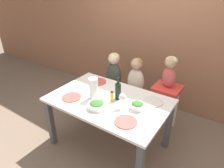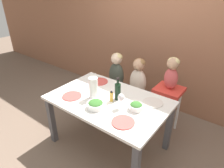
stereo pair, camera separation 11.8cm
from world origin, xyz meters
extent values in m
plane|color=#705B4C|center=(0.00, 0.00, 0.00)|extent=(14.00, 14.00, 0.00)
cube|color=#8E5B42|center=(0.00, 1.40, 1.35)|extent=(10.00, 0.06, 2.70)
cube|color=white|center=(0.00, 0.00, 0.72)|extent=(1.45, 0.94, 0.03)
cube|color=#4C4C51|center=(-0.66, -0.41, 0.35)|extent=(0.07, 0.07, 0.70)
cube|color=#4C4C51|center=(-0.66, 0.41, 0.35)|extent=(0.07, 0.07, 0.70)
cube|color=#4C4C51|center=(0.66, 0.41, 0.35)|extent=(0.07, 0.07, 0.70)
cylinder|color=silver|center=(-0.58, 0.60, 0.20)|extent=(0.04, 0.04, 0.40)
cylinder|color=silver|center=(-0.27, 0.60, 0.20)|extent=(0.04, 0.04, 0.40)
cylinder|color=silver|center=(-0.58, 0.90, 0.20)|extent=(0.04, 0.04, 0.40)
cylinder|color=silver|center=(-0.27, 0.90, 0.20)|extent=(0.04, 0.04, 0.40)
cube|color=#2D2D33|center=(-0.43, 0.75, 0.42)|extent=(0.44, 0.41, 0.05)
cylinder|color=silver|center=(-0.17, 0.60, 0.20)|extent=(0.04, 0.04, 0.40)
cylinder|color=silver|center=(0.13, 0.60, 0.20)|extent=(0.04, 0.04, 0.40)
cylinder|color=silver|center=(-0.17, 0.90, 0.20)|extent=(0.04, 0.04, 0.40)
cylinder|color=silver|center=(0.13, 0.90, 0.20)|extent=(0.04, 0.04, 0.40)
cube|color=#2D2D33|center=(-0.02, 0.75, 0.42)|extent=(0.44, 0.41, 0.05)
cylinder|color=silver|center=(0.35, 0.62, 0.33)|extent=(0.04, 0.04, 0.67)
cylinder|color=silver|center=(0.61, 0.62, 0.33)|extent=(0.04, 0.04, 0.67)
cylinder|color=silver|center=(0.35, 0.88, 0.33)|extent=(0.04, 0.04, 0.67)
cylinder|color=silver|center=(0.61, 0.88, 0.33)|extent=(0.04, 0.04, 0.67)
cube|color=red|center=(0.48, 0.75, 0.69)|extent=(0.37, 0.35, 0.05)
ellipsoid|color=#3D4238|center=(-0.43, 0.75, 0.66)|extent=(0.27, 0.18, 0.43)
sphere|color=beige|center=(-0.43, 0.75, 0.95)|extent=(0.18, 0.18, 0.18)
ellipsoid|color=#DBC684|center=(-0.43, 0.76, 0.97)|extent=(0.18, 0.17, 0.13)
ellipsoid|color=beige|center=(-0.02, 0.75, 0.66)|extent=(0.27, 0.18, 0.43)
sphere|color=tan|center=(-0.02, 0.75, 0.95)|extent=(0.18, 0.18, 0.18)
ellipsoid|color=olive|center=(-0.02, 0.76, 0.97)|extent=(0.18, 0.17, 0.13)
ellipsoid|color=#C64C4C|center=(0.48, 0.75, 0.87)|extent=(0.19, 0.13, 0.30)
sphere|color=tan|center=(0.48, 0.75, 1.08)|extent=(0.16, 0.16, 0.16)
ellipsoid|color=#DBC684|center=(0.48, 0.76, 1.11)|extent=(0.16, 0.15, 0.11)
cylinder|color=black|center=(0.09, 0.07, 0.84)|extent=(0.07, 0.07, 0.21)
cylinder|color=black|center=(0.09, 0.07, 0.98)|extent=(0.03, 0.03, 0.08)
cylinder|color=black|center=(0.09, 0.07, 1.01)|extent=(0.03, 0.03, 0.02)
cylinder|color=white|center=(-0.17, -0.08, 0.87)|extent=(0.11, 0.11, 0.27)
cylinder|color=white|center=(0.23, -0.06, 0.74)|extent=(0.06, 0.06, 0.00)
cylinder|color=white|center=(0.23, -0.06, 0.79)|extent=(0.01, 0.01, 0.09)
ellipsoid|color=white|center=(0.23, -0.06, 0.88)|extent=(0.08, 0.08, 0.10)
cylinder|color=white|center=(0.00, -0.24, 0.77)|extent=(0.20, 0.20, 0.07)
ellipsoid|color=#336628|center=(0.00, -0.24, 0.80)|extent=(0.17, 0.17, 0.05)
cylinder|color=white|center=(0.39, 0.01, 0.77)|extent=(0.16, 0.16, 0.07)
ellipsoid|color=#336628|center=(0.39, 0.01, 0.80)|extent=(0.14, 0.14, 0.05)
cylinder|color=#D14C47|center=(-0.41, -0.23, 0.74)|extent=(0.24, 0.24, 0.01)
cylinder|color=#D14C47|center=(-0.39, 0.29, 0.74)|extent=(0.24, 0.24, 0.01)
cylinder|color=silver|center=(0.48, 0.25, 0.74)|extent=(0.24, 0.24, 0.01)
cylinder|color=#D14C47|center=(0.40, -0.27, 0.74)|extent=(0.24, 0.24, 0.01)
cylinder|color=#BC8E33|center=(0.06, -0.02, 0.80)|extent=(0.04, 0.04, 0.12)
cone|color=black|center=(0.06, -0.02, 0.87)|extent=(0.04, 0.04, 0.02)
camera|label=1|loc=(1.21, -1.71, 2.04)|focal=32.00mm
camera|label=2|loc=(1.30, -1.64, 2.04)|focal=32.00mm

